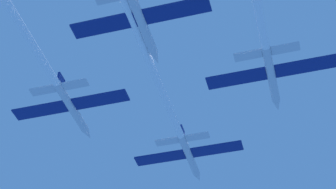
{
  "coord_description": "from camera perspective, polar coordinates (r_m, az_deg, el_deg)",
  "views": [
    {
      "loc": [
        15.1,
        -68.94,
        -50.68
      ],
      "look_at": [
        0.16,
        -13.83,
        -0.42
      ],
      "focal_mm": 61.36,
      "sensor_mm": 36.0,
      "label": 1
    }
  ],
  "objects": [
    {
      "name": "jet_left_wing",
      "position": [
        74.32,
        -11.93,
        2.64
      ],
      "size": [
        16.48,
        36.7,
        2.73
      ],
      "color": "silver"
    },
    {
      "name": "jet_right_wing",
      "position": [
        67.17,
        9.1,
        7.59
      ],
      "size": [
        16.48,
        41.14,
        2.73
      ],
      "color": "silver"
    },
    {
      "name": "jet_lead",
      "position": [
        79.37,
        0.39,
        -1.96
      ],
      "size": [
        16.48,
        41.59,
        2.73
      ],
      "color": "silver"
    }
  ]
}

